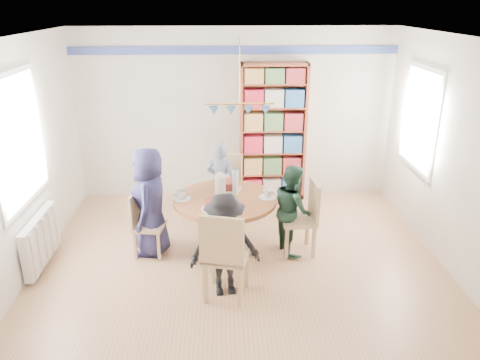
{
  "coord_description": "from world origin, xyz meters",
  "views": [
    {
      "loc": [
        -0.2,
        -4.81,
        3.07
      ],
      "look_at": [
        0.0,
        0.4,
        1.05
      ],
      "focal_mm": 35.0,
      "sensor_mm": 36.0,
      "label": 1
    }
  ],
  "objects_px": {
    "person_right": "(292,209)",
    "person_left": "(150,202)",
    "person_near": "(225,245)",
    "bookshelf": "(273,134)",
    "chair_far": "(226,184)",
    "chair_near": "(224,253)",
    "person_far": "(221,183)",
    "radiator": "(41,240)",
    "chair_right": "(305,214)",
    "dining_table": "(225,212)",
    "chair_left": "(143,221)"
  },
  "relations": [
    {
      "from": "person_right",
      "to": "person_left",
      "type": "bearing_deg",
      "value": 79.54
    },
    {
      "from": "person_near",
      "to": "bookshelf",
      "type": "distance_m",
      "value": 2.86
    },
    {
      "from": "chair_far",
      "to": "chair_near",
      "type": "distance_m",
      "value": 2.06
    },
    {
      "from": "person_far",
      "to": "person_left",
      "type": "bearing_deg",
      "value": 65.0
    },
    {
      "from": "chair_near",
      "to": "person_near",
      "type": "height_order",
      "value": "person_near"
    },
    {
      "from": "person_near",
      "to": "radiator",
      "type": "bearing_deg",
      "value": 154.79
    },
    {
      "from": "radiator",
      "to": "chair_far",
      "type": "height_order",
      "value": "chair_far"
    },
    {
      "from": "bookshelf",
      "to": "person_left",
      "type": "bearing_deg",
      "value": -134.27
    },
    {
      "from": "radiator",
      "to": "chair_right",
      "type": "distance_m",
      "value": 3.25
    },
    {
      "from": "chair_near",
      "to": "bookshelf",
      "type": "distance_m",
      "value": 2.99
    },
    {
      "from": "chair_far",
      "to": "person_far",
      "type": "bearing_deg",
      "value": -114.61
    },
    {
      "from": "dining_table",
      "to": "chair_far",
      "type": "xyz_separation_m",
      "value": [
        0.02,
        1.01,
        -0.02
      ]
    },
    {
      "from": "dining_table",
      "to": "person_far",
      "type": "height_order",
      "value": "person_far"
    },
    {
      "from": "person_right",
      "to": "person_near",
      "type": "bearing_deg",
      "value": 127.38
    },
    {
      "from": "person_left",
      "to": "bookshelf",
      "type": "height_order",
      "value": "bookshelf"
    },
    {
      "from": "person_far",
      "to": "bookshelf",
      "type": "height_order",
      "value": "bookshelf"
    },
    {
      "from": "dining_table",
      "to": "chair_far",
      "type": "distance_m",
      "value": 1.01
    },
    {
      "from": "radiator",
      "to": "bookshelf",
      "type": "bearing_deg",
      "value": 34.12
    },
    {
      "from": "radiator",
      "to": "bookshelf",
      "type": "distance_m",
      "value": 3.71
    },
    {
      "from": "chair_near",
      "to": "bookshelf",
      "type": "relative_size",
      "value": 0.48
    },
    {
      "from": "person_far",
      "to": "person_near",
      "type": "xyz_separation_m",
      "value": [
        0.04,
        -1.79,
        -0.02
      ]
    },
    {
      "from": "person_near",
      "to": "person_right",
      "type": "bearing_deg",
      "value": 38.26
    },
    {
      "from": "bookshelf",
      "to": "chair_far",
      "type": "bearing_deg",
      "value": -134.27
    },
    {
      "from": "person_far",
      "to": "bookshelf",
      "type": "distance_m",
      "value": 1.32
    },
    {
      "from": "chair_far",
      "to": "person_left",
      "type": "bearing_deg",
      "value": -134.27
    },
    {
      "from": "chair_near",
      "to": "person_right",
      "type": "height_order",
      "value": "person_right"
    },
    {
      "from": "chair_left",
      "to": "person_far",
      "type": "xyz_separation_m",
      "value": [
        0.98,
        0.89,
        0.15
      ]
    },
    {
      "from": "chair_right",
      "to": "person_near",
      "type": "relative_size",
      "value": 0.81
    },
    {
      "from": "chair_near",
      "to": "person_left",
      "type": "height_order",
      "value": "person_left"
    },
    {
      "from": "dining_table",
      "to": "bookshelf",
      "type": "bearing_deg",
      "value": 66.47
    },
    {
      "from": "chair_right",
      "to": "person_near",
      "type": "height_order",
      "value": "person_near"
    },
    {
      "from": "chair_left",
      "to": "chair_right",
      "type": "xyz_separation_m",
      "value": [
        2.03,
        -0.02,
        0.07
      ]
    },
    {
      "from": "chair_left",
      "to": "person_near",
      "type": "relative_size",
      "value": 0.71
    },
    {
      "from": "chair_right",
      "to": "person_right",
      "type": "bearing_deg",
      "value": 165.18
    },
    {
      "from": "chair_near",
      "to": "person_far",
      "type": "relative_size",
      "value": 0.85
    },
    {
      "from": "dining_table",
      "to": "person_near",
      "type": "distance_m",
      "value": 0.92
    },
    {
      "from": "chair_left",
      "to": "person_far",
      "type": "relative_size",
      "value": 0.69
    },
    {
      "from": "dining_table",
      "to": "person_near",
      "type": "bearing_deg",
      "value": -90.65
    },
    {
      "from": "person_far",
      "to": "chair_far",
      "type": "bearing_deg",
      "value": -92.85
    },
    {
      "from": "dining_table",
      "to": "person_left",
      "type": "bearing_deg",
      "value": 178.19
    },
    {
      "from": "dining_table",
      "to": "chair_near",
      "type": "bearing_deg",
      "value": -90.9
    },
    {
      "from": "radiator",
      "to": "chair_near",
      "type": "distance_m",
      "value": 2.37
    },
    {
      "from": "chair_left",
      "to": "person_left",
      "type": "height_order",
      "value": "person_left"
    },
    {
      "from": "chair_near",
      "to": "person_right",
      "type": "relative_size",
      "value": 0.9
    },
    {
      "from": "dining_table",
      "to": "person_near",
      "type": "xyz_separation_m",
      "value": [
        -0.01,
        -0.92,
        0.04
      ]
    },
    {
      "from": "person_left",
      "to": "person_near",
      "type": "height_order",
      "value": "person_left"
    },
    {
      "from": "chair_near",
      "to": "person_far",
      "type": "height_order",
      "value": "person_far"
    },
    {
      "from": "chair_right",
      "to": "chair_near",
      "type": "bearing_deg",
      "value": -135.41
    },
    {
      "from": "chair_far",
      "to": "dining_table",
      "type": "bearing_deg",
      "value": -91.07
    },
    {
      "from": "chair_left",
      "to": "chair_near",
      "type": "distance_m",
      "value": 1.45
    }
  ]
}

